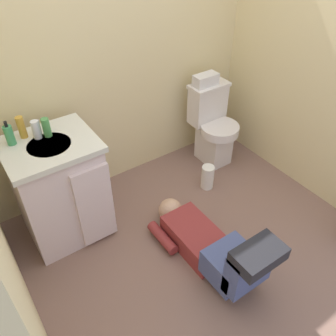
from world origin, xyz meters
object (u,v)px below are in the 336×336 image
(toilet, at_px, (212,126))
(tissue_box, at_px, (206,80))
(bottle_green, at_px, (46,127))
(paper_towel_roll, at_px, (208,177))
(vanity_cabinet, at_px, (61,189))
(bottle_amber, at_px, (21,127))
(soap_dispenser, at_px, (9,135))
(bottle_white, at_px, (36,130))
(person_plumber, at_px, (212,247))
(faucet, at_px, (39,127))

(toilet, bearing_deg, tissue_box, 116.43)
(toilet, relative_size, tissue_box, 3.41)
(bottle_green, distance_m, paper_towel_roll, 1.43)
(vanity_cabinet, relative_size, bottle_amber, 5.49)
(soap_dispenser, xyz_separation_m, bottle_white, (0.16, -0.03, -0.01))
(vanity_cabinet, bearing_deg, bottle_amber, 123.38)
(toilet, bearing_deg, paper_towel_roll, -133.20)
(toilet, relative_size, vanity_cabinet, 0.91)
(person_plumber, bearing_deg, faucet, 124.72)
(faucet, bearing_deg, toilet, -2.10)
(toilet, height_order, person_plumber, toilet)
(vanity_cabinet, distance_m, bottle_amber, 0.51)
(bottle_white, bearing_deg, soap_dispenser, 170.53)
(vanity_cabinet, distance_m, tissue_box, 1.51)
(vanity_cabinet, bearing_deg, bottle_green, 70.49)
(bottle_amber, bearing_deg, bottle_white, -40.21)
(bottle_green, bearing_deg, tissue_box, 3.94)
(vanity_cabinet, height_order, person_plumber, vanity_cabinet)
(toilet, bearing_deg, bottle_white, 179.69)
(bottle_amber, relative_size, bottle_green, 1.15)
(toilet, distance_m, vanity_cabinet, 1.50)
(tissue_box, height_order, bottle_amber, bottle_amber)
(soap_dispenser, distance_m, bottle_white, 0.16)
(vanity_cabinet, xyz_separation_m, soap_dispenser, (-0.19, 0.13, 0.47))
(soap_dispenser, height_order, bottle_green, soap_dispenser)
(bottle_amber, bearing_deg, bottle_green, -29.47)
(faucet, height_order, bottle_white, bottle_white)
(faucet, xyz_separation_m, tissue_box, (1.45, 0.04, -0.07))
(toilet, relative_size, bottle_green, 5.80)
(tissue_box, relative_size, bottle_amber, 1.47)
(soap_dispenser, height_order, paper_towel_roll, soap_dispenser)
(vanity_cabinet, height_order, tissue_box, tissue_box)
(soap_dispenser, height_order, bottle_white, soap_dispenser)
(soap_dispenser, relative_size, bottle_amber, 1.11)
(person_plumber, xyz_separation_m, paper_towel_roll, (0.49, 0.64, -0.06))
(vanity_cabinet, bearing_deg, soap_dispenser, 146.90)
(person_plumber, xyz_separation_m, bottle_white, (-0.73, 0.97, 0.71))
(toilet, relative_size, paper_towel_roll, 3.35)
(bottle_white, xyz_separation_m, paper_towel_roll, (1.23, -0.33, -0.77))
(toilet, bearing_deg, soap_dispenser, 178.82)
(bottle_amber, height_order, bottle_green, bottle_amber)
(tissue_box, distance_m, bottle_green, 1.43)
(person_plumber, xyz_separation_m, bottle_green, (-0.67, 0.95, 0.71))
(paper_towel_roll, bearing_deg, tissue_box, 58.12)
(toilet, relative_size, soap_dispenser, 4.52)
(tissue_box, bearing_deg, vanity_cabinet, -172.86)
(vanity_cabinet, bearing_deg, paper_towel_roll, -10.81)
(bottle_amber, distance_m, bottle_white, 0.10)
(tissue_box, xyz_separation_m, bottle_white, (-1.48, -0.08, 0.08))
(person_plumber, bearing_deg, soap_dispenser, 131.90)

